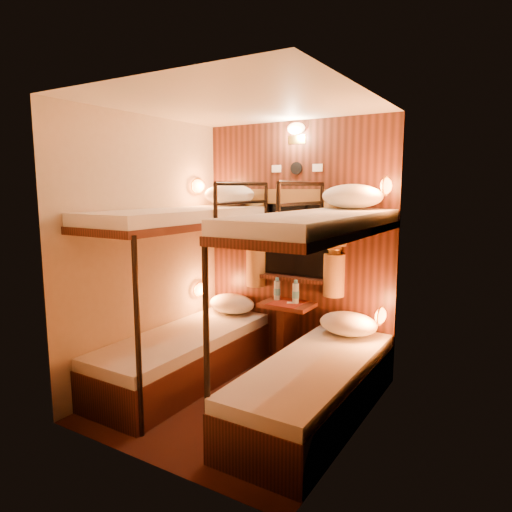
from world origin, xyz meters
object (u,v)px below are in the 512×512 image
Objects in this scene: bunk_right at (315,348)px; table at (287,326)px; bunk_left at (184,322)px; bottle_left at (277,291)px; bottle_right at (296,293)px.

bunk_right is 1.02m from table.
bunk_left is 0.99m from bottle_left.
bottle_right is at bearing -5.69° from bottle_left.
bottle_left is (-0.79, 0.83, 0.19)m from bunk_right.
bunk_right is at bearing -46.45° from bottle_left.
bunk_left is 1.10m from bottle_right.
bunk_left is at bearing 180.00° from bunk_right.
bunk_right reaches higher than bottle_right.
bunk_right is 2.90× the size of table.
table is at bearing -18.29° from bottle_left.
bunk_right is 8.30× the size of bottle_left.
bottle_right reaches higher than table.
bunk_left is 2.90× the size of table.
bunk_left is 1.30m from bunk_right.
bottle_left is at bearing 133.55° from bunk_right.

